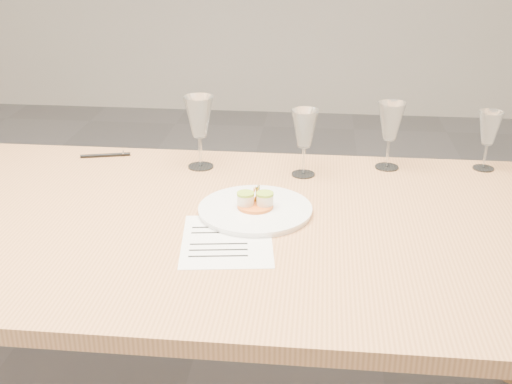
# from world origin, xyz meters

# --- Properties ---
(dining_table) EXTENTS (2.40, 1.00, 0.75)m
(dining_table) POSITION_xyz_m (0.00, 0.00, 0.68)
(dining_table) COLOR tan
(dining_table) RESTS_ON ground
(dinner_plate) EXTENTS (0.29, 0.29, 0.08)m
(dinner_plate) POSITION_xyz_m (0.26, 0.05, 0.76)
(dinner_plate) COLOR white
(dinner_plate) RESTS_ON dining_table
(recipe_sheet) EXTENTS (0.25, 0.30, 0.00)m
(recipe_sheet) POSITION_xyz_m (0.21, -0.11, 0.75)
(recipe_sheet) COLOR white
(recipe_sheet) RESTS_ON dining_table
(ballpoint_pen) EXTENTS (0.15, 0.05, 0.01)m
(ballpoint_pen) POSITION_xyz_m (-0.26, 0.41, 0.76)
(ballpoint_pen) COLOR black
(ballpoint_pen) RESTS_ON dining_table
(wine_glass_0) EXTENTS (0.09, 0.09, 0.22)m
(wine_glass_0) POSITION_xyz_m (0.06, 0.36, 0.90)
(wine_glass_0) COLOR white
(wine_glass_0) RESTS_ON dining_table
(wine_glass_1) EXTENTS (0.08, 0.08, 0.20)m
(wine_glass_1) POSITION_xyz_m (0.37, 0.32, 0.89)
(wine_glass_1) COLOR white
(wine_glass_1) RESTS_ON dining_table
(wine_glass_2) EXTENTS (0.08, 0.08, 0.20)m
(wine_glass_2) POSITION_xyz_m (0.62, 0.41, 0.89)
(wine_glass_2) COLOR white
(wine_glass_2) RESTS_ON dining_table
(wine_glass_3) EXTENTS (0.07, 0.07, 0.18)m
(wine_glass_3) POSITION_xyz_m (0.91, 0.43, 0.88)
(wine_glass_3) COLOR white
(wine_glass_3) RESTS_ON dining_table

